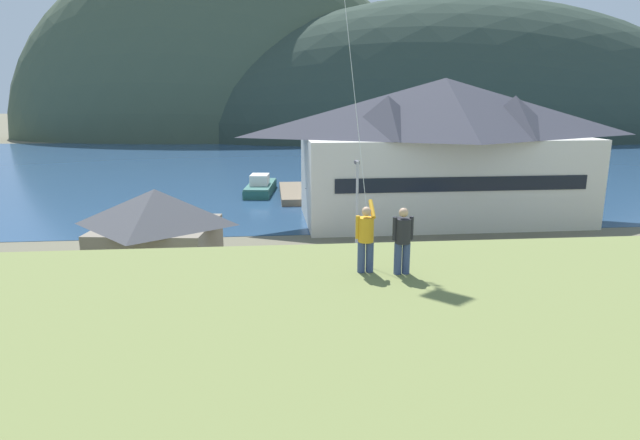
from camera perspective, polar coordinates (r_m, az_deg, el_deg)
The scene contains 20 objects.
ground_plane at distance 24.34m, azimuth 5.63°, elevation -12.41°, with size 600.00×600.00×0.00m, color #66604C.
parking_lot_pad at distance 28.83m, azimuth 3.74°, elevation -8.06°, with size 40.00×20.00×0.10m, color gray.
bay_water at distance 82.30m, azimuth -2.32°, elevation 5.91°, with size 360.00×84.00×0.03m, color navy.
far_hill_west_ridge at distance 143.06m, azimuth -10.04°, elevation 8.84°, with size 105.87×48.64×93.22m, color #42513D.
far_hill_east_peak at distance 140.23m, azimuth 14.82°, elevation 8.52°, with size 139.29×50.99×66.65m, color #2D3D33.
harbor_lodge at distance 46.36m, azimuth 13.00°, elevation 7.72°, with size 24.65×11.80×11.84m.
storage_shed_near_lot at distance 29.18m, azimuth -16.91°, elevation -2.23°, with size 6.86×6.58×5.80m.
storage_shed_waterside at distance 44.55m, azimuth 2.49°, elevation 2.59°, with size 4.84×4.71×4.39m.
wharf_dock at distance 56.56m, azimuth -2.63°, elevation 2.89°, with size 3.20×10.76×0.70m.
moored_boat_wharfside at distance 58.53m, azimuth -6.37°, elevation 3.54°, with size 3.60×8.58×2.16m.
moored_boat_outer_mooring at distance 56.47m, azimuth 0.84°, elevation 3.27°, with size 2.64×6.80×2.16m.
parked_car_lone_by_shed at distance 32.71m, azimuth 23.18°, elevation -4.64°, with size 4.27×2.19×1.82m.
parked_car_mid_row_near at distance 29.63m, azimuth -4.57°, elevation -5.39°, with size 4.21×2.07×1.82m.
parked_car_front_row_silver at distance 26.86m, azimuth -29.49°, elevation -9.15°, with size 4.22×2.10×1.82m.
parked_car_mid_row_center at distance 23.93m, azimuth 3.46°, elevation -10.02°, with size 4.32×2.30×1.82m.
parked_car_front_row_red at distance 30.55m, azimuth 11.18°, elevation -5.02°, with size 4.23×2.12×1.82m.
parked_car_corner_spot at distance 25.70m, azimuth 21.82°, elevation -9.32°, with size 4.25×2.16×1.82m.
parking_light_pole at distance 33.18m, azimuth 3.95°, elevation 1.65°, with size 0.24×0.78×6.46m.
person_kite_flyer at distance 13.80m, azimuth 4.91°, elevation -1.79°, with size 0.51×0.66×1.86m.
person_companion at distance 13.78m, azimuth 8.81°, elevation -1.99°, with size 0.55×0.40×1.74m.
Camera 1 is at (-4.37, -21.51, 10.51)m, focal length 29.98 mm.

